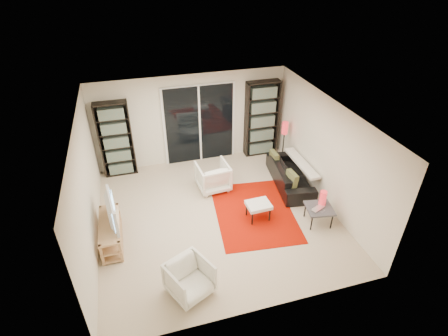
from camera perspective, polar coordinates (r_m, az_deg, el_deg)
The scene contains 20 objects.
floor at distance 7.80m, azimuth -1.17°, elevation -7.63°, with size 5.00×5.00×0.00m, color #C2AD8F.
wall_back at distance 9.23m, azimuth -5.32°, elevation 7.90°, with size 5.00×0.02×2.40m, color silver.
wall_front at distance 5.25m, azimuth 6.01°, elevation -14.51°, with size 5.00×0.02×2.40m, color silver.
wall_left at distance 7.00m, azimuth -21.51°, elevation -3.23°, with size 0.02×5.00×2.40m, color silver.
wall_right at distance 7.99m, azimuth 16.34°, elevation 2.49°, with size 0.02×5.00×2.40m, color silver.
ceiling at distance 6.51m, azimuth -1.40°, elevation 8.73°, with size 5.00×5.00×0.02m, color white.
sliding_door at distance 9.30m, azimuth -4.01°, elevation 7.12°, with size 1.92×0.08×2.16m.
bookshelf_left at distance 9.07m, azimuth -17.21°, elevation 4.44°, with size 0.80×0.30×1.95m.
bookshelf_right at distance 9.64m, azimuth 6.16°, elevation 7.97°, with size 0.90×0.30×2.10m.
tv_stand at distance 7.33m, azimuth -17.98°, elevation -9.95°, with size 0.39×1.23×0.50m.
tv at distance 7.01m, azimuth -18.53°, elevation -6.76°, with size 0.99×0.13×0.57m, color black.
rug at distance 7.88m, azimuth 4.91°, elevation -7.19°, with size 1.68×2.27×0.01m, color #A60F00.
sofa at distance 8.75m, azimuth 10.73°, elevation -1.03°, with size 1.88×0.73×0.55m, color black.
armchair_back at distance 8.41m, azimuth -1.83°, elevation -1.35°, with size 0.73×0.75×0.68m, color white.
armchair_front at distance 6.16m, azimuth -5.62°, elevation -17.56°, with size 0.67×0.69×0.63m, color white.
ottoman at distance 7.53m, azimuth 5.65°, elevation -6.14°, with size 0.52×0.43×0.40m.
side_table at distance 7.64m, azimuth 15.29°, elevation -6.49°, with size 0.62×0.62×0.40m.
laptop at distance 7.55m, azimuth 15.34°, elevation -6.55°, with size 0.32×0.21×0.03m, color silver.
table_lamp at distance 7.63m, azimuth 15.84°, elevation -4.71°, with size 0.14×0.14×0.33m, color red.
floor_lamp at distance 9.31m, azimuth 9.85°, elevation 5.68°, with size 0.18×0.18×1.20m.
Camera 1 is at (-1.49, -5.77, 5.03)m, focal length 28.00 mm.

